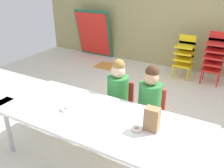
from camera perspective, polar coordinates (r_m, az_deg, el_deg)
The scene contains 12 objects.
ground_plane at distance 3.23m, azimuth 2.55°, elevation -9.67°, with size 6.64×4.97×0.02m.
craft_table at distance 2.36m, azimuth -2.68°, elevation -8.69°, with size 2.07×0.84×0.55m.
seated_child_near_camera at distance 2.90m, azimuth 1.50°, elevation -1.02°, with size 0.32×0.31×0.92m.
seated_child_middle_seat at distance 2.75m, azimuth 9.14°, elevation -2.86°, with size 0.32×0.31×0.92m.
kid_chair_yellow_stack at distance 4.69m, azimuth 16.97°, elevation 6.83°, with size 0.32×0.30×0.80m.
kid_chair_red_stack at distance 4.60m, azimuth 23.29°, elevation 6.32°, with size 0.32×0.30×0.92m.
folded_activity_table at distance 5.78m, azimuth -4.41°, elevation 11.91°, with size 0.90×0.29×1.09m.
paper_bag_brown at distance 2.13m, azimuth 9.54°, elevation -8.30°, with size 0.13×0.09×0.22m, color #9E754C.
paper_plate_near_edge at distance 2.48m, azimuth -11.17°, elevation -6.19°, with size 0.18×0.18×0.01m, color white.
paper_plate_center_table at distance 2.46m, azimuth -6.46°, elevation -6.18°, with size 0.18×0.18×0.01m, color white.
donut_powdered_on_plate at distance 2.47m, azimuth -11.21°, elevation -5.84°, with size 0.10×0.10×0.03m, color white.
donut_powdered_loose at distance 2.16m, azimuth 5.92°, elevation -10.61°, with size 0.10×0.10×0.03m, color white.
Camera 1 is at (1.18, -2.39, 1.81)m, focal length 38.21 mm.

